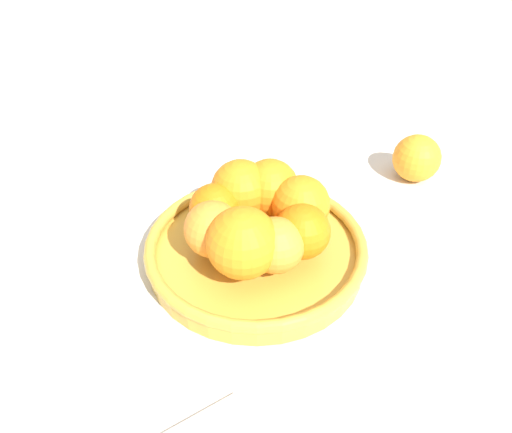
# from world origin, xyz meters

# --- Properties ---
(ground_plane) EXTENTS (4.00, 4.00, 0.00)m
(ground_plane) POSITION_xyz_m (0.00, 0.00, 0.00)
(ground_plane) COLOR beige
(fruit_bowl) EXTENTS (0.28, 0.28, 0.04)m
(fruit_bowl) POSITION_xyz_m (0.00, 0.00, 0.02)
(fruit_bowl) COLOR gold
(fruit_bowl) RESTS_ON ground_plane
(orange_pile) EXTENTS (0.18, 0.18, 0.08)m
(orange_pile) POSITION_xyz_m (0.00, 0.00, 0.07)
(orange_pile) COLOR orange
(orange_pile) RESTS_ON fruit_bowl
(stray_orange) EXTENTS (0.07, 0.07, 0.07)m
(stray_orange) POSITION_xyz_m (0.31, -0.05, 0.04)
(stray_orange) COLOR orange
(stray_orange) RESTS_ON ground_plane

